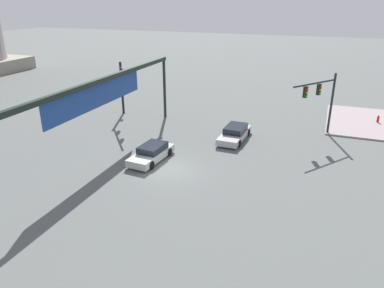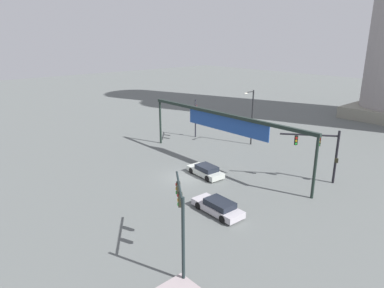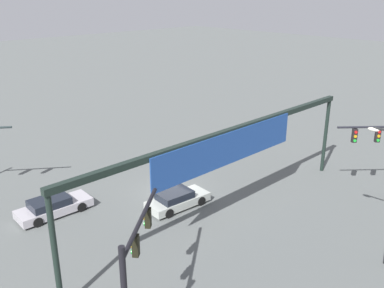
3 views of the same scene
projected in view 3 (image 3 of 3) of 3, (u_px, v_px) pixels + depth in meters
ground_plane at (172, 193)px, 31.13m from camera, size 213.52×213.52×0.00m
traffic_signal_near_corner at (380, 147)px, 29.05m from camera, size 3.29×3.20×5.65m
traffic_signal_cross_street at (134, 265)px, 16.87m from camera, size 4.82×3.76×5.54m
overhead_sign_gantry at (230, 145)px, 25.47m from camera, size 23.65×0.43×6.26m
sedan_car_approaching at (53, 206)px, 27.96m from camera, size 4.90×2.08×1.21m
sedan_car_waiting_far at (177, 199)px, 28.90m from camera, size 4.55×2.15×1.21m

